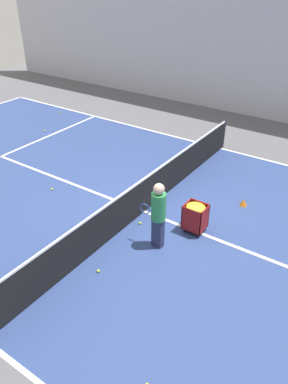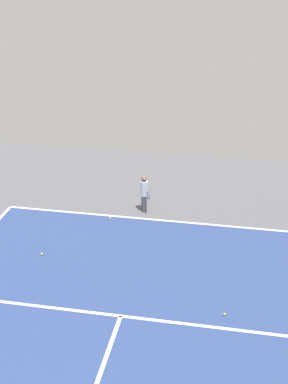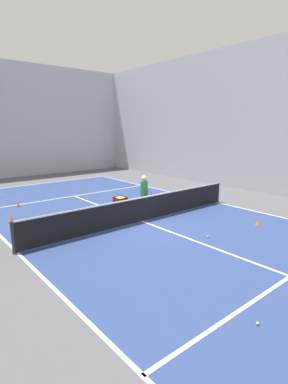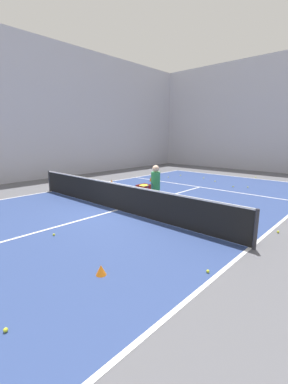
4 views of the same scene
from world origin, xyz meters
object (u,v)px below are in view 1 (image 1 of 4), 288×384
object	(u,v)px
training_cone_0	(243,202)
tennis_net	(144,195)
ball_cart	(195,213)
coach_at_net	(158,211)

from	to	relation	value
training_cone_0	tennis_net	bearing A→B (deg)	-49.28
training_cone_0	ball_cart	bearing A→B (deg)	-17.86
coach_at_net	training_cone_0	bearing A→B (deg)	-107.21
ball_cart	tennis_net	bearing A→B (deg)	-89.73
ball_cart	training_cone_0	xyz separation A→B (m)	(-1.86, 0.60, -0.45)
ball_cart	training_cone_0	size ratio (longest dim) A/B	3.92
tennis_net	ball_cart	bearing A→B (deg)	90.27
ball_cart	training_cone_0	distance (m)	2.01
coach_at_net	training_cone_0	xyz separation A→B (m)	(-2.89, 1.07, -0.89)
tennis_net	ball_cart	world-z (taller)	tennis_net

